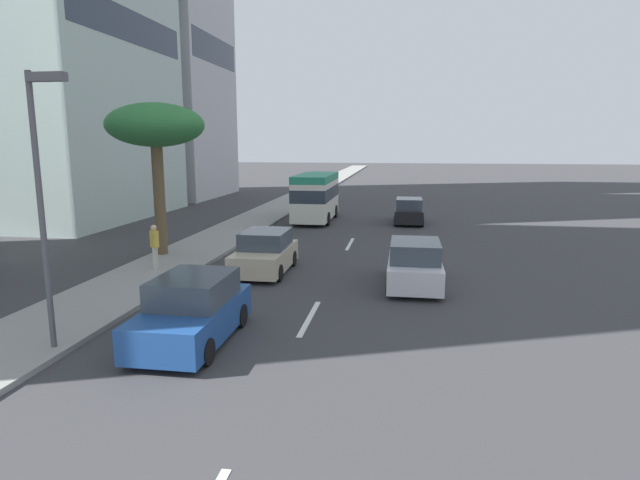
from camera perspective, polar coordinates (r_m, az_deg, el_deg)
name	(u,v)px	position (r m, az deg, el deg)	size (l,w,h in m)	color
ground_plane	(362,222)	(34.18, 4.52, 1.92)	(198.00, 198.00, 0.00)	#38383A
sidewalk_right	(257,219)	(35.39, -6.77, 2.29)	(162.00, 3.24, 0.15)	gray
lane_stripe_mid	(309,318)	(15.67, -1.14, -8.39)	(3.20, 0.16, 0.01)	silver
lane_stripe_far	(350,244)	(26.82, 3.24, -0.42)	(3.20, 0.16, 0.01)	silver
car_lead	(415,265)	(19.13, 10.15, -2.64)	(4.18, 1.92, 1.66)	silver
car_second	(265,253)	(20.98, -5.94, -1.39)	(4.05, 1.93, 1.64)	beige
car_third	(409,211)	(34.03, 9.54, 3.05)	(4.03, 1.80, 1.60)	black
minibus_fourth	(316,195)	(34.48, -0.45, 4.82)	(6.35, 2.31, 3.04)	silver
car_fifth	(192,311)	(14.08, -13.57, -7.47)	(4.23, 1.97, 1.71)	#1E478C
pedestrian_near_lamp	(155,244)	(21.86, -17.38, -0.44)	(0.36, 0.39, 1.74)	beige
palm_tree	(155,128)	(24.32, -17.29, 11.48)	(4.17, 4.17, 6.59)	brown
street_lamp	(43,181)	(13.85, -27.68, 5.62)	(0.24, 0.97, 6.50)	#4C4C51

